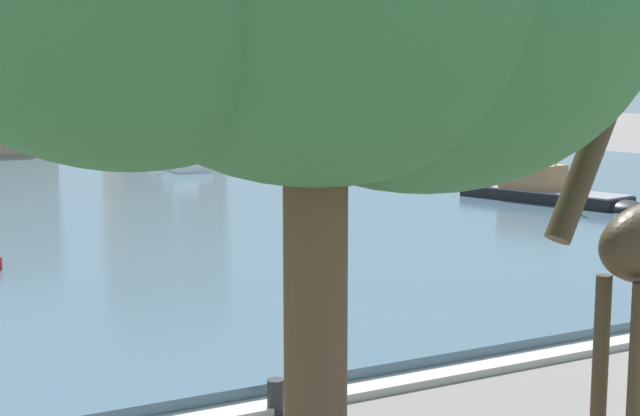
# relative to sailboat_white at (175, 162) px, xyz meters

# --- Properties ---
(harbor_water) EXTENTS (79.53, 50.78, 0.30)m
(harbor_water) POSITION_rel_sailboat_white_xyz_m (-7.03, -10.63, -0.42)
(harbor_water) COLOR #3D5666
(harbor_water) RESTS_ON ground
(quay_edge_coping) EXTENTS (79.53, 0.50, 0.12)m
(quay_edge_coping) POSITION_rel_sailboat_white_xyz_m (-7.03, -36.27, -0.51)
(quay_edge_coping) COLOR #ADA89E
(quay_edge_coping) RESTS_ON ground
(sailboat_white) EXTENTS (2.40, 9.02, 8.23)m
(sailboat_white) POSITION_rel_sailboat_white_xyz_m (0.00, 0.00, 0.00)
(sailboat_white) COLOR white
(sailboat_white) RESTS_ON ground
(sailboat_navy) EXTENTS (3.82, 8.02, 7.45)m
(sailboat_navy) POSITION_rel_sailboat_white_xyz_m (8.42, -2.28, -0.06)
(sailboat_navy) COLOR navy
(sailboat_navy) RESTS_ON ground
(sailboat_black) EXTENTS (3.55, 7.99, 6.35)m
(sailboat_black) POSITION_rel_sailboat_white_xyz_m (8.14, -22.30, -0.01)
(sailboat_black) COLOR black
(sailboat_black) RESTS_ON ground
(shade_tree) EXTENTS (5.71, 3.76, 6.37)m
(shade_tree) POSITION_rel_sailboat_white_xyz_m (-11.48, -40.97, 4.42)
(shade_tree) COLOR brown
(shade_tree) RESTS_ON ground
(mooring_bollard) EXTENTS (0.24, 0.24, 0.50)m
(mooring_bollard) POSITION_rel_sailboat_white_xyz_m (-9.91, -36.42, -0.32)
(mooring_bollard) COLOR #232326
(mooring_bollard) RESTS_ON ground
(townhouse_narrow_midrow) EXTENTS (8.09, 7.08, 13.19)m
(townhouse_narrow_midrow) POSITION_rel_sailboat_white_xyz_m (4.29, 17.00, 6.04)
(townhouse_narrow_midrow) COLOR tan
(townhouse_narrow_midrow) RESTS_ON ground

